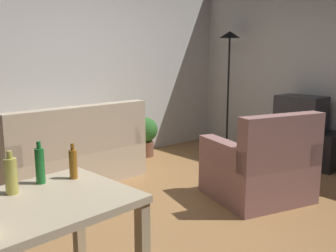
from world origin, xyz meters
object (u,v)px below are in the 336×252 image
Objects in this scene: couch at (70,156)px; tv at (301,112)px; tv_stand at (298,146)px; desk at (10,231)px; potted_plant at (145,134)px; armchair at (261,169)px; torchiere_lamp at (229,58)px; bottle_amber at (73,164)px; bottle_green at (40,165)px; bottle_squat at (11,175)px.

couch is 3.05m from tv.
tv_stand is 0.89× the size of desk.
couch is 2.93× the size of potted_plant.
armchair is (-1.51, -0.41, -0.38)m from tv.
potted_plant is at bearing 38.33° from tv_stand.
couch is 2.61m from desk.
tv_stand is 0.46m from tv.
torchiere_lamp is 1.46× the size of desk.
armchair is at bearing 4.71° from bottle_amber.
torchiere_lamp is 1.77m from potted_plant.
tv_stand is 3.95m from bottle_green.
tv is at bearing 7.49° from desk.
desk is 5.93× the size of bottle_amber.
tv reaches higher than desk.
couch is 6.94× the size of bottle_green.
torchiere_lamp is at bearing -18.10° from potted_plant.
bottle_green reaches higher than couch.
bottle_green is at bearing 165.12° from bottle_amber.
torchiere_lamp is 1.63× the size of armchair.
armchair is at bearing 4.82° from desk.
bottle_amber reaches higher than potted_plant.
tv_stand is 1.71m from torchiere_lamp.
potted_plant is 3.58m from bottle_squat.
bottle_amber is at bearing 63.23° from couch.
desk is 0.30m from bottle_squat.
armchair is (-0.18, -2.09, -0.01)m from potted_plant.
couch reaches higher than potted_plant.
bottle_amber is at bearing 21.86° from armchair.
bottle_green is (-2.35, -0.13, 0.54)m from armchair.
desk is at bearing 25.31° from armchair.
bottle_squat is at bearing 21.36° from armchair.
bottle_squat is at bearing -139.94° from potted_plant.
couch is 1.40m from potted_plant.
potted_plant is (-1.33, 1.68, 0.09)m from tv_stand.
desk is at bearing -137.88° from bottle_green.
couch is 7.99× the size of bottle_amber.
tv is 4.09m from bottle_squat.
tv is at bearing 9.16° from bottle_amber.
torchiere_lamp is at bearing 26.54° from bottle_amber.
bottle_amber is (0.18, -0.05, -0.02)m from bottle_green.
couch is at bearing 177.42° from torchiere_lamp.
torchiere_lamp reaches higher than tv_stand.
tv is 3.74m from bottle_amber.
torchiere_lamp is 4.29m from bottle_green.
couch is at bearing -39.12° from armchair.
bottle_green is (-2.53, -2.23, 0.53)m from potted_plant.
couch and armchair have the same top height.
couch is 1.52× the size of tv_stand.
bottle_green is 0.18m from bottle_amber.
bottle_green reaches higher than desk.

